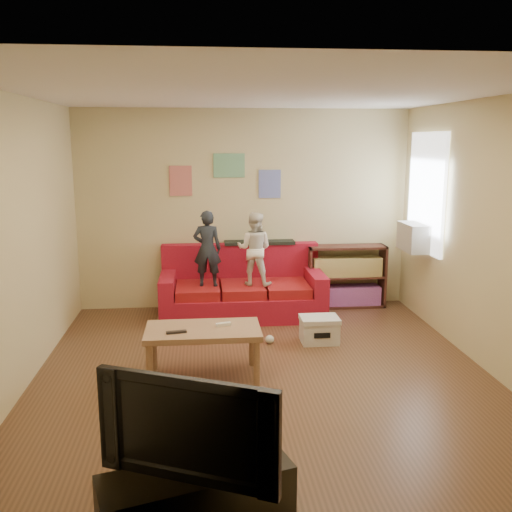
{
  "coord_description": "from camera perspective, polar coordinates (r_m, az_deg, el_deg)",
  "views": [
    {
      "loc": [
        -0.58,
        -5.23,
        2.29
      ],
      "look_at": [
        0.0,
        0.8,
        1.05
      ],
      "focal_mm": 40.0,
      "sensor_mm": 36.0,
      "label": 1
    }
  ],
  "objects": [
    {
      "name": "room_shell",
      "position": [
        5.34,
        0.83,
        1.45
      ],
      "size": [
        4.52,
        5.02,
        2.72
      ],
      "color": "brown",
      "rests_on": "ground"
    },
    {
      "name": "sofa",
      "position": [
        7.58,
        -1.41,
        -3.55
      ],
      "size": [
        2.12,
        0.98,
        0.93
      ],
      "color": "#A41327",
      "rests_on": "ground"
    },
    {
      "name": "child_a",
      "position": [
        7.26,
        -4.9,
        0.75
      ],
      "size": [
        0.38,
        0.27,
        0.97
      ],
      "primitive_type": "imported",
      "rotation": [
        0.0,
        0.0,
        3.04
      ],
      "color": "#212630",
      "rests_on": "sofa"
    },
    {
      "name": "child_b",
      "position": [
        7.29,
        -0.17,
        0.72
      ],
      "size": [
        0.55,
        0.48,
        0.95
      ],
      "primitive_type": "imported",
      "rotation": [
        0.0,
        0.0,
        2.84
      ],
      "color": "white",
      "rests_on": "sofa"
    },
    {
      "name": "coffee_table",
      "position": [
        5.6,
        -5.31,
        -7.89
      ],
      "size": [
        1.11,
        0.61,
        0.5
      ],
      "color": "#A27855",
      "rests_on": "ground"
    },
    {
      "name": "remote",
      "position": [
        5.47,
        -7.96,
        -7.54
      ],
      "size": [
        0.2,
        0.08,
        0.02
      ],
      "primitive_type": "cube",
      "rotation": [
        0.0,
        0.0,
        0.18
      ],
      "color": "black",
      "rests_on": "coffee_table"
    },
    {
      "name": "game_controller",
      "position": [
        5.62,
        -3.28,
        -6.84
      ],
      "size": [
        0.15,
        0.08,
        0.03
      ],
      "primitive_type": "cube",
      "rotation": [
        0.0,
        0.0,
        0.3
      ],
      "color": "white",
      "rests_on": "coffee_table"
    },
    {
      "name": "bookshelf",
      "position": [
        8.01,
        8.96,
        -2.33
      ],
      "size": [
        1.08,
        0.32,
        0.86
      ],
      "color": "#45231A",
      "rests_on": "ground"
    },
    {
      "name": "window",
      "position": [
        7.46,
        16.68,
        6.08
      ],
      "size": [
        0.04,
        1.08,
        1.48
      ],
      "primitive_type": "cube",
      "color": "white",
      "rests_on": "room_shell"
    },
    {
      "name": "ac_unit",
      "position": [
        7.48,
        15.58,
        1.83
      ],
      "size": [
        0.28,
        0.55,
        0.35
      ],
      "primitive_type": "cube",
      "color": "#B7B2A3",
      "rests_on": "window"
    },
    {
      "name": "artwork_left",
      "position": [
        7.74,
        -7.55,
        7.46
      ],
      "size": [
        0.3,
        0.01,
        0.4
      ],
      "primitive_type": "cube",
      "color": "#D87266",
      "rests_on": "room_shell"
    },
    {
      "name": "artwork_center",
      "position": [
        7.73,
        -2.71,
        9.03
      ],
      "size": [
        0.42,
        0.01,
        0.32
      ],
      "primitive_type": "cube",
      "color": "#72B27F",
      "rests_on": "room_shell"
    },
    {
      "name": "artwork_right",
      "position": [
        7.79,
        1.38,
        7.22
      ],
      "size": [
        0.3,
        0.01,
        0.38
      ],
      "primitive_type": "cube",
      "color": "#727FCC",
      "rests_on": "room_shell"
    },
    {
      "name": "file_box",
      "position": [
        6.63,
        6.35,
        -7.31
      ],
      "size": [
        0.44,
        0.33,
        0.3
      ],
      "color": "silver",
      "rests_on": "ground"
    },
    {
      "name": "tv_stand",
      "position": [
        3.63,
        -5.96,
        -23.41
      ],
      "size": [
        1.18,
        0.68,
        0.42
      ],
      "primitive_type": "cube",
      "rotation": [
        0.0,
        0.0,
        0.3
      ],
      "color": "black",
      "rests_on": "ground"
    },
    {
      "name": "television",
      "position": [
        3.36,
        -6.15,
        -16.15
      ],
      "size": [
        1.04,
        0.57,
        0.62
      ],
      "primitive_type": "imported",
      "rotation": [
        0.0,
        0.0,
        -0.42
      ],
      "color": "black",
      "rests_on": "tv_stand"
    },
    {
      "name": "tissue",
      "position": [
        6.58,
        1.38,
        -8.34
      ],
      "size": [
        0.13,
        0.13,
        0.1
      ],
      "primitive_type": "sphere",
      "rotation": [
        0.0,
        0.0,
        0.33
      ],
      "color": "silver",
      "rests_on": "ground"
    }
  ]
}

